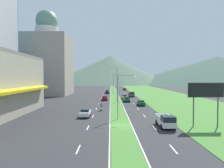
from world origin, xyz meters
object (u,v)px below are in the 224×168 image
Objects in this scene: car_7 at (105,98)px; pickup_truck_0 at (166,121)px; street_lamp_near at (120,93)px; car_2 at (141,103)px; car_5 at (85,113)px; billboard_roadside at (206,93)px; car_6 at (107,92)px; car_3 at (125,97)px; car_1 at (127,99)px; pickup_truck_1 at (131,94)px; street_lamp_far at (114,83)px; car_0 at (125,89)px; car_4 at (107,91)px; motorcycle_rider at (101,108)px; street_lamp_mid at (116,82)px.

pickup_truck_0 reaches higher than car_7.
pickup_truck_0 is at bearing -40.90° from street_lamp_near.
car_5 reaches higher than car_2.
car_6 is at bearing 104.18° from billboard_roadside.
street_lamp_near is 1.85× the size of car_3.
pickup_truck_1 is (3.21, 16.52, 0.21)m from car_1.
street_lamp_far is 49.66m from car_5.
car_0 is 1.00× the size of car_5.
car_4 is at bearing -29.58° from car_0.
pickup_truck_1 is (3.32, 8.13, 0.24)m from car_3.
motorcycle_rider is at bearing -22.39° from car_1.
car_5 is 7.73m from motorcycle_rider.
car_5 is (-6.64, 2.74, -4.02)m from street_lamp_near.
billboard_roadside is 1.28× the size of pickup_truck_1.
car_3 is at bearing -179.25° from car_1.
pickup_truck_0 reaches higher than car_1.
street_lamp_near is 11.40m from motorcycle_rider.
car_4 is (-10.21, -17.98, 0.01)m from car_0.
pickup_truck_0 is at bearing -77.97° from street_lamp_mid.
car_4 is (-16.59, 72.11, -4.61)m from billboard_roadside.
car_7 is at bearing -38.52° from pickup_truck_1.
car_0 is 0.81× the size of pickup_truck_1.
pickup_truck_1 is at bearing 81.45° from street_lamp_near.
pickup_truck_0 is at bearing -83.02° from street_lamp_far.
street_lamp_mid reaches higher than billboard_roadside.
billboard_roadside is 1.58× the size of car_5.
car_5 is 43.34m from pickup_truck_1.
car_0 is 27.62m from car_6.
car_3 is 41.89m from pickup_truck_0.
car_0 is 82.77m from car_5.
pickup_truck_1 reaches higher than car_1.
car_6 is at bearing -0.68° from motorcycle_rider.
car_5 is 1.05× the size of car_7.
car_5 is at bearing -22.08° from car_1.
car_6 is (-3.25, 58.64, -4.09)m from street_lamp_near.
car_2 is at bearing -39.95° from car_5.
car_0 is 0.81× the size of pickup_truck_0.
car_3 is 31.35m from car_4.
street_lamp_near is 14.19m from billboard_roadside.
car_1 is at bearing -22.39° from motorcycle_rider.
street_lamp_mid is 59.16m from car_0.
car_2 is (3.23, -8.90, -0.02)m from car_1.
car_5 reaches higher than car_6.
billboard_roadside is 1.55× the size of car_3.
car_5 is at bearing 176.53° from car_6.
billboard_roadside reaches higher than car_5.
car_7 is 38.41m from pickup_truck_0.
car_6 is 1.00× the size of car_7.
street_lamp_near is 51.79m from street_lamp_far.
car_3 is at bearing -175.23° from pickup_truck_0.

